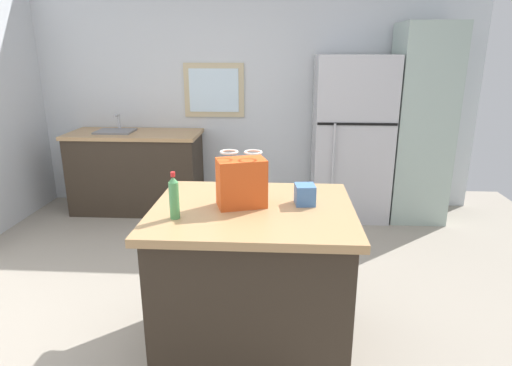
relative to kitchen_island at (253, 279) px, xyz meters
name	(u,v)px	position (x,y,z in m)	size (l,w,h in m)	color
ground	(226,332)	(-0.18, 0.12, -0.46)	(6.31, 6.31, 0.00)	#9E9384
back_wall	(252,87)	(-0.19, 2.75, 0.90)	(5.01, 0.13, 2.73)	silver
kitchen_island	(253,279)	(0.00, 0.00, 0.00)	(1.13, 0.95, 0.92)	#33281E
refrigerator	(351,138)	(0.89, 2.35, 0.40)	(0.80, 0.69, 1.73)	#B7B7BC
tall_cabinet	(420,125)	(1.60, 2.35, 0.55)	(0.57, 0.62, 2.03)	#9EB2A8
sink_counter	(137,171)	(-1.48, 2.37, 0.00)	(1.44, 0.64, 1.08)	#33281E
shopping_bag	(241,182)	(-0.06, 0.02, 0.60)	(0.30, 0.24, 0.32)	#DB511E
small_box	(305,195)	(0.29, 0.07, 0.51)	(0.11, 0.12, 0.11)	#4775B7
bottle	(174,198)	(-0.40, -0.19, 0.57)	(0.05, 0.05, 0.25)	#4C9956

